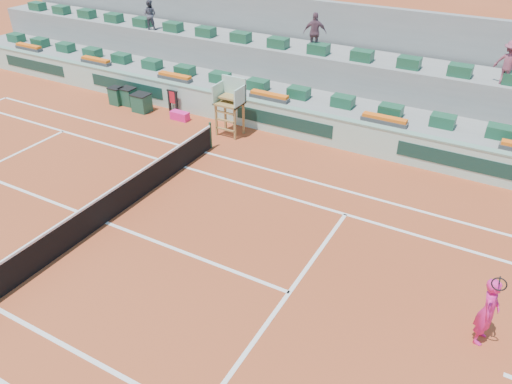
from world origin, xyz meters
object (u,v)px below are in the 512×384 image
umpire_chair (231,99)px  tennis_player (488,311)px  drink_cooler_a (142,103)px  player_bag (180,116)px

umpire_chair → tennis_player: size_ratio=1.05×
umpire_chair → drink_cooler_a: size_ratio=2.86×
tennis_player → drink_cooler_a: bearing=157.0°
umpire_chair → drink_cooler_a: 5.00m
player_bag → drink_cooler_a: size_ratio=1.01×
drink_cooler_a → tennis_player: size_ratio=0.37×
tennis_player → umpire_chair: bearing=148.5°
player_bag → drink_cooler_a: bearing=-178.1°
drink_cooler_a → umpire_chair: bearing=-0.0°
player_bag → umpire_chair: 3.07m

